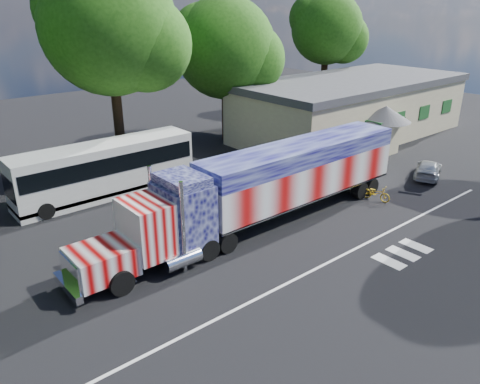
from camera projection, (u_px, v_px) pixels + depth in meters
ground at (277, 243)px, 24.17m from camera, size 100.00×100.00×0.00m
lane_markings at (357, 260)px, 22.51m from camera, size 30.00×2.67×0.01m
semi_truck at (268, 185)px, 25.49m from camera, size 20.93×3.31×4.46m
coach_bus at (106, 169)px, 29.63m from camera, size 11.58×2.70×3.37m
hall_building at (352, 107)px, 42.74m from camera, size 22.40×12.80×5.20m
parked_car at (428, 169)px, 33.09m from camera, size 4.36×3.18×1.17m
woman at (131, 266)px, 20.46m from camera, size 0.64×0.44×1.70m
bicycle at (376, 193)px, 29.20m from camera, size 1.01×1.91×0.95m
tree_n_mid at (112, 27)px, 30.97m from camera, size 9.54×9.09×14.60m
tree_ne_a at (227, 49)px, 39.68m from camera, size 9.00×8.57×12.22m
tree_far_ne at (328, 29)px, 48.88m from camera, size 7.80×7.43×12.74m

